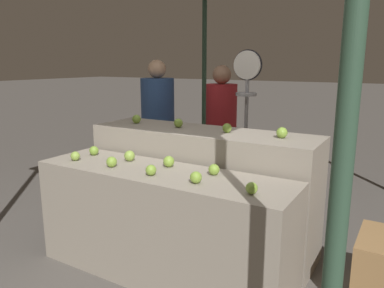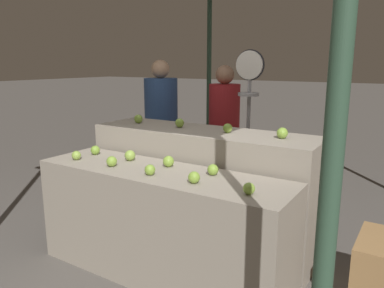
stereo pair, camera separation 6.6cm
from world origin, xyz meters
The scene contains 19 objects.
ground_plane centered at (0.00, 0.00, 0.00)m, with size 60.00×60.00×0.00m, color #59544F.
display_counter_front centered at (0.00, 0.00, 0.41)m, with size 1.96×0.55×0.81m, color gray.
display_counter_back centered at (0.00, 0.60, 0.51)m, with size 1.96×0.55×1.02m, color gray.
apple_front_0 centered at (-0.74, -0.11, 0.85)m, with size 0.07×0.07×0.07m, color #8EB247.
apple_front_1 centered at (-0.37, -0.10, 0.85)m, with size 0.08×0.08×0.08m, color #84AD3D.
apple_front_2 centered at (0.01, -0.12, 0.85)m, with size 0.07×0.07×0.07m, color #84AD3D.
apple_front_3 centered at (0.36, -0.11, 0.85)m, with size 0.08×0.08×0.08m, color #84AD3D.
apple_front_4 centered at (0.74, -0.11, 0.85)m, with size 0.07×0.07×0.07m, color #84AD3D.
apple_front_5 centered at (-0.75, 0.10, 0.85)m, with size 0.08×0.08×0.08m, color #7AA338.
apple_front_6 centered at (-0.37, 0.10, 0.86)m, with size 0.08×0.08×0.08m, color #8EB247.
apple_front_7 centered at (-0.01, 0.12, 0.86)m, with size 0.08×0.08×0.08m, color #84AD3D.
apple_front_8 centered at (0.37, 0.11, 0.85)m, with size 0.08×0.08×0.08m, color #84AD3D.
apple_back_0 centered at (-0.69, 0.60, 1.06)m, with size 0.08×0.08×0.08m, color #84AD3D.
apple_back_1 centered at (-0.24, 0.61, 1.06)m, with size 0.08×0.08×0.08m, color #84AD3D.
apple_back_2 centered at (0.23, 0.60, 1.06)m, with size 0.08×0.08×0.08m, color #84AD3D.
apple_back_3 centered at (0.68, 0.61, 1.06)m, with size 0.08×0.08×0.08m, color #84AD3D.
produce_scale centered at (0.10, 1.29, 1.24)m, with size 0.29×0.20×1.69m.
person_vendor_at_scale centered at (-0.32, 1.61, 0.89)m, with size 0.44×0.44×1.54m.
person_customer_left centered at (-1.10, 1.49, 0.91)m, with size 0.48×0.48×1.60m.
Camera 2 is at (1.57, -2.05, 1.57)m, focal length 35.00 mm.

